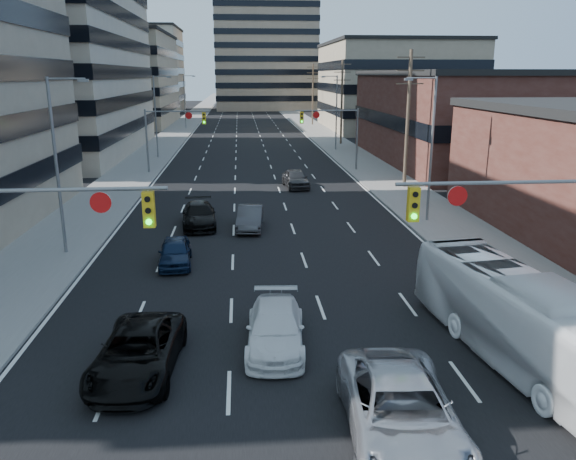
# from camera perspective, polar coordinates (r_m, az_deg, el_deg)

# --- Properties ---
(road_surface) EXTENTS (18.00, 300.00, 0.02)m
(road_surface) POSITION_cam_1_polar(r_m,az_deg,el_deg) (139.14, -4.43, 11.73)
(road_surface) COLOR black
(road_surface) RESTS_ON ground
(sidewalk_left) EXTENTS (5.00, 300.00, 0.15)m
(sidewalk_left) POSITION_cam_1_polar(r_m,az_deg,el_deg) (139.50, -9.25, 11.61)
(sidewalk_left) COLOR slate
(sidewalk_left) RESTS_ON ground
(sidewalk_right) EXTENTS (5.00, 300.00, 0.15)m
(sidewalk_right) POSITION_cam_1_polar(r_m,az_deg,el_deg) (139.71, 0.39, 11.81)
(sidewalk_right) COLOR slate
(sidewalk_right) RESTS_ON ground
(office_left_mid) EXTENTS (26.00, 34.00, 28.00)m
(office_left_mid) POSITION_cam_1_polar(r_m,az_deg,el_deg) (73.64, -26.66, 17.78)
(office_left_mid) COLOR #ADA089
(office_left_mid) RESTS_ON ground
(office_left_far) EXTENTS (20.00, 30.00, 16.00)m
(office_left_far) POSITION_cam_1_polar(r_m,az_deg,el_deg) (111.18, -17.21, 14.29)
(office_left_far) COLOR gray
(office_left_far) RESTS_ON ground
(storefront_right_mid) EXTENTS (20.00, 30.00, 9.00)m
(storefront_right_mid) POSITION_cam_1_polar(r_m,az_deg,el_deg) (64.21, 18.67, 10.62)
(storefront_right_mid) COLOR #472119
(storefront_right_mid) RESTS_ON ground
(office_right_far) EXTENTS (22.00, 28.00, 14.00)m
(office_right_far) POSITION_cam_1_polar(r_m,az_deg,el_deg) (100.36, 10.63, 14.06)
(office_right_far) COLOR gray
(office_right_far) RESTS_ON ground
(bg_block_left) EXTENTS (24.00, 24.00, 20.00)m
(bg_block_left) POSITION_cam_1_polar(r_m,az_deg,el_deg) (151.21, -15.62, 15.31)
(bg_block_left) COLOR #ADA089
(bg_block_left) RESTS_ON ground
(bg_block_right) EXTENTS (22.00, 22.00, 12.00)m
(bg_block_right) POSITION_cam_1_polar(r_m,az_deg,el_deg) (142.81, 8.87, 14.09)
(bg_block_right) COLOR gray
(bg_block_right) RESTS_ON ground
(signal_near_left) EXTENTS (6.59, 0.33, 6.00)m
(signal_near_left) POSITION_cam_1_polar(r_m,az_deg,el_deg) (18.54, -24.07, -0.76)
(signal_near_left) COLOR slate
(signal_near_left) RESTS_ON ground
(signal_near_right) EXTENTS (6.59, 0.33, 6.00)m
(signal_near_right) POSITION_cam_1_polar(r_m,az_deg,el_deg) (19.56, 21.89, 0.27)
(signal_near_right) COLOR slate
(signal_near_right) RESTS_ON ground
(signal_far_left) EXTENTS (6.09, 0.33, 6.00)m
(signal_far_left) POSITION_cam_1_polar(r_m,az_deg,el_deg) (54.42, -11.78, 10.14)
(signal_far_left) COLOR slate
(signal_far_left) RESTS_ON ground
(signal_far_right) EXTENTS (6.09, 0.33, 6.00)m
(signal_far_right) POSITION_cam_1_polar(r_m,az_deg,el_deg) (54.78, 4.65, 10.45)
(signal_far_right) COLOR slate
(signal_far_right) RESTS_ON ground
(utility_pole_block) EXTENTS (2.20, 0.28, 11.00)m
(utility_pole_block) POSITION_cam_1_polar(r_m,az_deg,el_deg) (46.94, 12.08, 11.13)
(utility_pole_block) COLOR #4C3D2D
(utility_pole_block) RESTS_ON ground
(utility_pole_midblock) EXTENTS (2.20, 0.28, 11.00)m
(utility_pole_midblock) POSITION_cam_1_polar(r_m,az_deg,el_deg) (76.11, 5.48, 12.95)
(utility_pole_midblock) COLOR #4C3D2D
(utility_pole_midblock) RESTS_ON ground
(utility_pole_distant) EXTENTS (2.20, 0.28, 11.00)m
(utility_pole_distant) POSITION_cam_1_polar(r_m,az_deg,el_deg) (105.75, 2.53, 13.70)
(utility_pole_distant) COLOR #4C3D2D
(utility_pole_distant) RESTS_ON ground
(streetlight_left_near) EXTENTS (2.03, 0.22, 9.00)m
(streetlight_left_near) POSITION_cam_1_polar(r_m,az_deg,el_deg) (30.49, -22.24, 6.75)
(streetlight_left_near) COLOR slate
(streetlight_left_near) RESTS_ON ground
(streetlight_left_mid) EXTENTS (2.03, 0.22, 9.00)m
(streetlight_left_mid) POSITION_cam_1_polar(r_m,az_deg,el_deg) (64.60, -13.18, 11.53)
(streetlight_left_mid) COLOR slate
(streetlight_left_mid) RESTS_ON ground
(streetlight_left_far) EXTENTS (2.03, 0.22, 9.00)m
(streetlight_left_far) POSITION_cam_1_polar(r_m,az_deg,el_deg) (99.33, -10.36, 12.94)
(streetlight_left_far) COLOR slate
(streetlight_left_far) RESTS_ON ground
(streetlight_right_near) EXTENTS (2.03, 0.22, 9.00)m
(streetlight_right_near) POSITION_cam_1_polar(r_m,az_deg,el_deg) (36.01, 14.18, 8.61)
(streetlight_right_near) COLOR slate
(streetlight_right_near) RESTS_ON ground
(streetlight_right_far) EXTENTS (2.03, 0.22, 9.00)m
(streetlight_right_far) POSITION_cam_1_polar(r_m,az_deg,el_deg) (69.93, 4.82, 12.15)
(streetlight_right_far) COLOR slate
(streetlight_right_far) RESTS_ON ground
(black_pickup) EXTENTS (2.73, 5.35, 1.45)m
(black_pickup) POSITION_cam_1_polar(r_m,az_deg,el_deg) (18.54, -15.02, -11.89)
(black_pickup) COLOR black
(black_pickup) RESTS_ON ground
(white_van) EXTENTS (2.29, 4.92, 1.39)m
(white_van) POSITION_cam_1_polar(r_m,az_deg,el_deg) (19.55, -1.29, -9.93)
(white_van) COLOR silver
(white_van) RESTS_ON ground
(silver_suv) EXTENTS (3.16, 6.19, 1.67)m
(silver_suv) POSITION_cam_1_polar(r_m,az_deg,el_deg) (15.23, 11.44, -17.66)
(silver_suv) COLOR #B2B2B7
(silver_suv) RESTS_ON ground
(transit_bus) EXTENTS (3.85, 10.89, 2.97)m
(transit_bus) POSITION_cam_1_polar(r_m,az_deg,el_deg) (19.74, 22.75, -8.44)
(transit_bus) COLOR white
(transit_bus) RESTS_ON ground
(sedan_blue) EXTENTS (1.81, 3.94, 1.31)m
(sedan_blue) POSITION_cam_1_polar(r_m,az_deg,el_deg) (28.21, -11.39, -2.21)
(sedan_blue) COLOR #0C1A33
(sedan_blue) RESTS_ON ground
(sedan_grey_center) EXTENTS (1.80, 4.32, 1.39)m
(sedan_grey_center) POSITION_cam_1_polar(r_m,az_deg,el_deg) (34.20, -3.87, 1.26)
(sedan_grey_center) COLOR #3A393C
(sedan_grey_center) RESTS_ON ground
(sedan_black_far) EXTENTS (2.40, 5.08, 1.43)m
(sedan_black_far) POSITION_cam_1_polar(r_m,az_deg,el_deg) (35.11, -9.03, 1.51)
(sedan_black_far) COLOR black
(sedan_black_far) RESTS_ON ground
(sedan_grey_right) EXTENTS (2.26, 4.63, 1.52)m
(sedan_grey_right) POSITION_cam_1_polar(r_m,az_deg,el_deg) (46.80, 0.77, 5.26)
(sedan_grey_right) COLOR #2C2C2E
(sedan_grey_right) RESTS_ON ground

